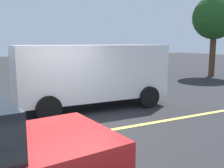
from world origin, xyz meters
The scene contains 4 objects.
ground_plane centered at (0.00, 0.00, 0.00)m, with size 80.00×80.00×0.00m, color #262628.
lane_marking_centre centered at (3.00, 0.00, 0.01)m, with size 28.00×0.16×0.01m, color #E0D14C.
white_van centered at (1.38, 2.55, 1.27)m, with size 5.20×2.26×2.20m.
tree_left_verge centered at (12.07, 6.76, 3.91)m, with size 2.91×2.91×5.41m.
Camera 1 is at (-1.97, -5.75, 2.28)m, focal length 40.84 mm.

